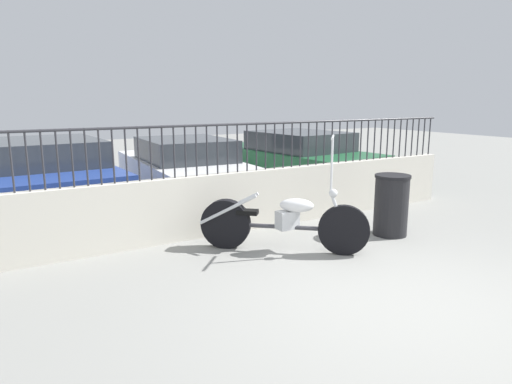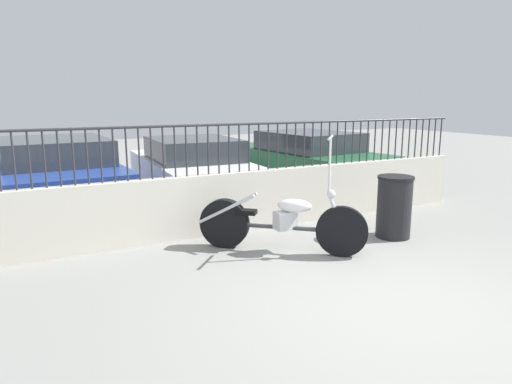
% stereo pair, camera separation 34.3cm
% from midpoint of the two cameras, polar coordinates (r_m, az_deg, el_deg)
% --- Properties ---
extents(ground_plane, '(40.00, 40.00, 0.00)m').
position_cam_midpoint_polar(ground_plane, '(4.86, 18.24, -13.21)').
color(ground_plane, gray).
extents(low_wall, '(8.43, 0.18, 0.91)m').
position_cam_midpoint_polar(low_wall, '(7.01, 0.55, -1.04)').
color(low_wall, beige).
rests_on(low_wall, ground_plane).
extents(fence_railing, '(8.43, 0.04, 0.73)m').
position_cam_midpoint_polar(fence_railing, '(6.86, 0.56, 6.60)').
color(fence_railing, '#2D2D33').
rests_on(fence_railing, low_wall).
extents(motorcycle_dark_grey, '(1.75, 1.59, 1.54)m').
position_cam_midpoint_polar(motorcycle_dark_grey, '(6.02, 3.68, -3.76)').
color(motorcycle_dark_grey, black).
rests_on(motorcycle_dark_grey, ground_plane).
extents(trash_bin, '(0.51, 0.51, 0.90)m').
position_cam_midpoint_polar(trash_bin, '(6.94, 18.25, -1.77)').
color(trash_bin, black).
rests_on(trash_bin, ground_plane).
extents(car_blue, '(2.04, 4.33, 1.32)m').
position_cam_midpoint_polar(car_blue, '(8.74, -22.77, 2.07)').
color(car_blue, black).
rests_on(car_blue, ground_plane).
extents(car_white, '(1.93, 4.04, 1.23)m').
position_cam_midpoint_polar(car_white, '(9.17, -7.02, 3.04)').
color(car_white, black).
rests_on(car_white, ground_plane).
extents(car_green, '(2.20, 4.33, 1.27)m').
position_cam_midpoint_polar(car_green, '(10.36, 6.99, 4.13)').
color(car_green, black).
rests_on(car_green, ground_plane).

